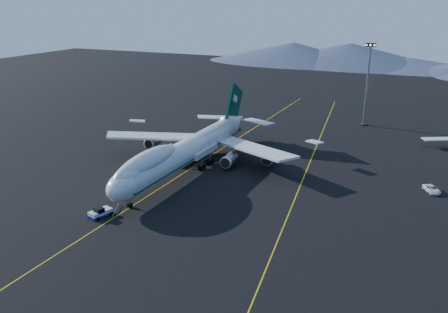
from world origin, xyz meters
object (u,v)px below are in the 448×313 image
at_px(service_van, 432,189).
at_px(boeing_747, 186,151).
at_px(floodlight_mast, 367,84).
at_px(pushback_tug, 101,213).

bearing_deg(service_van, boeing_747, 160.70).
bearing_deg(floodlight_mast, boeing_747, -116.06).
bearing_deg(service_van, pushback_tug, -175.08).
bearing_deg(boeing_747, service_van, 10.42).
relative_size(service_van, floodlight_mast, 0.19).
bearing_deg(floodlight_mast, pushback_tug, -109.96).
height_order(boeing_747, service_van, boeing_747).
bearing_deg(floodlight_mast, service_van, -66.51).
height_order(pushback_tug, floodlight_mast, floodlight_mast).
bearing_deg(pushback_tug, floodlight_mast, 85.65).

